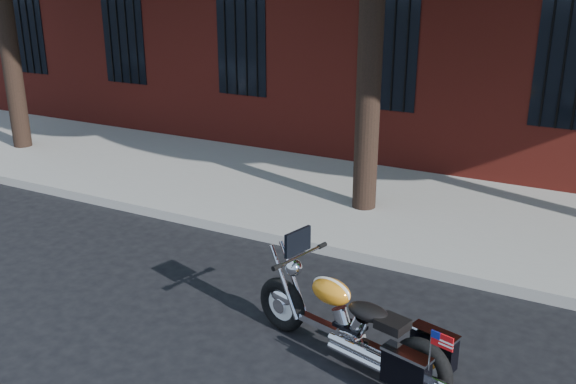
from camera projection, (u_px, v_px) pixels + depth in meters
The scene contains 4 objects.
ground at pixel (235, 286), 7.73m from camera, with size 120.00×120.00×0.00m, color black.
curb at pixel (289, 240), 8.85m from camera, with size 40.00×0.16×0.15m, color gray.
sidewalk at pixel (343, 199), 10.41m from camera, with size 40.00×3.60×0.15m, color gray.
motorcycle at pixel (356, 329), 6.06m from camera, with size 2.26×1.06×1.20m.
Camera 1 is at (3.80, -5.79, 3.65)m, focal length 40.00 mm.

